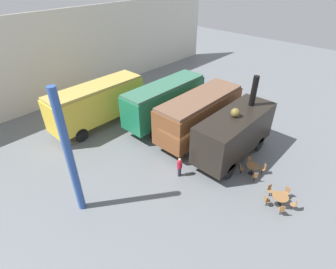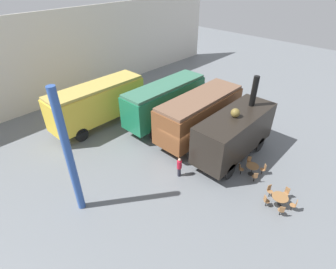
{
  "view_description": "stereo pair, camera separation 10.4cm",
  "coord_description": "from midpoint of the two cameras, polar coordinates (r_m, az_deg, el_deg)",
  "views": [
    {
      "loc": [
        -12.49,
        -10.4,
        12.71
      ],
      "look_at": [
        -0.22,
        1.0,
        1.6
      ],
      "focal_mm": 28.0,
      "sensor_mm": 36.0,
      "label": 1
    },
    {
      "loc": [
        -12.42,
        -10.48,
        12.71
      ],
      "look_at": [
        -0.22,
        1.0,
        1.6
      ],
      "focal_mm": 28.0,
      "sensor_mm": 36.0,
      "label": 2
    }
  ],
  "objects": [
    {
      "name": "ground_plane",
      "position": [
        20.63,
        2.59,
        -4.52
      ],
      "size": [
        80.0,
        80.0,
        0.0
      ],
      "primitive_type": "plane",
      "color": "slate"
    },
    {
      "name": "backdrop_wall",
      "position": [
        29.94,
        -21.08,
        15.5
      ],
      "size": [
        44.0,
        0.15,
        9.0
      ],
      "color": "silver",
      "rests_on": "ground_plane"
    },
    {
      "name": "passenger_coach_vintage",
      "position": [
        24.21,
        -15.0,
        6.88
      ],
      "size": [
        8.8,
        2.58,
        3.86
      ],
      "color": "gold",
      "rests_on": "ground_plane"
    },
    {
      "name": "streamlined_locomotive",
      "position": [
        23.97,
        0.67,
        7.97
      ],
      "size": [
        10.09,
        2.44,
        3.92
      ],
      "color": "#196B47",
      "rests_on": "ground_plane"
    },
    {
      "name": "passenger_coach_wooden",
      "position": [
        21.63,
        7.03,
        4.56
      ],
      "size": [
        8.21,
        2.82,
        3.88
      ],
      "color": "brown",
      "rests_on": "ground_plane"
    },
    {
      "name": "steam_locomotive",
      "position": [
        19.85,
        14.45,
        0.5
      ],
      "size": [
        7.29,
        2.62,
        5.98
      ],
      "color": "black",
      "rests_on": "ground_plane"
    },
    {
      "name": "cafe_table_near",
      "position": [
        19.49,
        18.02,
        -6.86
      ],
      "size": [
        0.88,
        0.88,
        0.76
      ],
      "color": "black",
      "rests_on": "ground_plane"
    },
    {
      "name": "cafe_table_mid",
      "position": [
        17.88,
        23.3,
        -12.64
      ],
      "size": [
        0.98,
        0.98,
        0.72
      ],
      "color": "black",
      "rests_on": "ground_plane"
    },
    {
      "name": "cafe_chair_0",
      "position": [
        19.33,
        15.65,
        -7.12
      ],
      "size": [
        0.4,
        0.4,
        0.87
      ],
      "rotation": [
        0.0,
        0.0,
        5.45
      ],
      "color": "black",
      "rests_on": "ground_plane"
    },
    {
      "name": "cafe_chair_1",
      "position": [
        18.97,
        18.57,
        -8.65
      ],
      "size": [
        0.4,
        0.4,
        0.87
      ],
      "rotation": [
        0.0,
        0.0,
        7.02
      ],
      "color": "black",
      "rests_on": "ground_plane"
    },
    {
      "name": "cafe_chair_2",
      "position": [
        19.8,
        20.24,
        -7.0
      ],
      "size": [
        0.4,
        0.4,
        0.87
      ],
      "rotation": [
        0.0,
        0.0,
        8.59
      ],
      "color": "black",
      "rests_on": "ground_plane"
    },
    {
      "name": "cafe_chair_3",
      "position": [
        20.15,
        17.41,
        -5.57
      ],
      "size": [
        0.4,
        0.4,
        0.87
      ],
      "rotation": [
        0.0,
        0.0,
        10.16
      ],
      "color": "black",
      "rests_on": "ground_plane"
    },
    {
      "name": "cafe_chair_4",
      "position": [
        18.31,
        21.4,
        -11.18
      ],
      "size": [
        0.38,
        0.4,
        0.87
      ],
      "rotation": [
        0.0,
        0.0,
        4.31
      ],
      "color": "black",
      "rests_on": "ground_plane"
    },
    {
      "name": "cafe_chair_5",
      "position": [
        17.57,
        20.7,
        -13.27
      ],
      "size": [
        0.41,
        0.4,
        0.87
      ],
      "rotation": [
        0.0,
        0.0,
        5.57
      ],
      "color": "black",
      "rests_on": "ground_plane"
    },
    {
      "name": "cafe_chair_6",
      "position": [
        17.35,
        23.61,
        -14.86
      ],
      "size": [
        0.4,
        0.39,
        0.87
      ],
      "rotation": [
        0.0,
        0.0,
        6.82
      ],
      "color": "black",
      "rests_on": "ground_plane"
    },
    {
      "name": "cafe_chair_7",
      "position": [
        17.97,
        25.95,
        -13.6
      ],
      "size": [
        0.36,
        0.38,
        0.87
      ],
      "rotation": [
        0.0,
        0.0,
        8.08
      ],
      "color": "black",
      "rests_on": "ground_plane"
    },
    {
      "name": "cafe_chair_8",
      "position": [
        18.55,
        24.51,
        -11.41
      ],
      "size": [
        0.36,
        0.36,
        0.87
      ],
      "rotation": [
        0.0,
        0.0,
        9.34
      ],
      "color": "black",
      "rests_on": "ground_plane"
    },
    {
      "name": "visitor_person",
      "position": [
        18.29,
        2.64,
        -7.0
      ],
      "size": [
        0.34,
        0.34,
        1.55
      ],
      "color": "#262633",
      "rests_on": "ground_plane"
    },
    {
      "name": "support_pillar",
      "position": [
        15.06,
        -20.6,
        -4.31
      ],
      "size": [
        0.44,
        0.44,
        8.0
      ],
      "color": "#2D519E",
      "rests_on": "ground_plane"
    }
  ]
}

